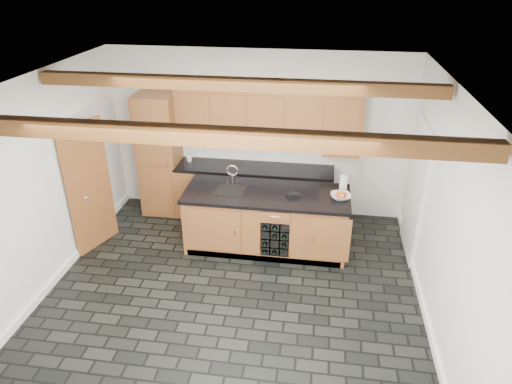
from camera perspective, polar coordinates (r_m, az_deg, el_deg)
ground at (r=6.25m, az=-3.09°, el=-12.92°), size 5.00×5.00×0.00m
room_shell at (r=5.89m, az=-3.27°, el=2.00°), size 5.01×5.00×5.00m
back_cabinetry at (r=7.69m, az=-2.77°, el=3.74°), size 3.65×0.62×2.20m
island at (r=6.98m, az=1.35°, el=-3.53°), size 2.48×0.96×0.93m
faucet at (r=6.87m, az=-3.17°, el=0.63°), size 0.45×0.40×0.34m
kitchen_scale at (r=6.66m, az=4.67°, el=-0.38°), size 0.21×0.16×0.06m
fruit_bowl at (r=6.69m, az=10.52°, el=-0.55°), size 0.32×0.32×0.07m
fruit_cluster at (r=6.68m, az=10.55°, el=-0.26°), size 0.16×0.17×0.07m
paper_towel at (r=6.90m, az=10.87°, el=1.06°), size 0.11×0.11×0.23m
mug at (r=7.89m, az=-8.34°, el=4.09°), size 0.11×0.11×0.10m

